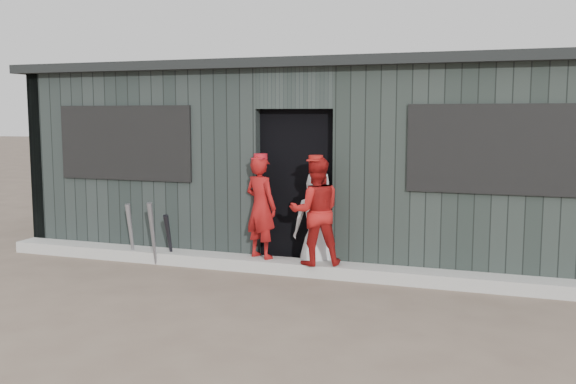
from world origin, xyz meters
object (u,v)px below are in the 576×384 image
at_px(player_red_left, 261,207).
at_px(player_grey_back, 318,221).
at_px(bat_right, 169,239).
at_px(dugout, 327,159).
at_px(bat_left, 131,233).
at_px(player_red_right, 315,211).
at_px(bat_mid, 153,234).

height_order(player_red_left, player_grey_back, player_red_left).
xyz_separation_m(bat_right, dugout, (1.61, 1.77, 0.95)).
height_order(bat_right, player_red_left, player_red_left).
height_order(bat_left, player_grey_back, player_grey_back).
bearing_deg(bat_left, dugout, 40.66).
distance_m(player_red_left, player_red_right, 0.76).
height_order(bat_left, dugout, dugout).
bearing_deg(dugout, player_red_left, -103.07).
xyz_separation_m(bat_mid, player_grey_back, (2.05, 0.51, 0.20)).
height_order(bat_mid, bat_right, bat_mid).
xyz_separation_m(bat_left, bat_right, (0.53, 0.06, -0.06)).
xyz_separation_m(player_red_left, player_red_right, (0.75, -0.12, 0.00)).
distance_m(player_red_right, player_grey_back, 0.39).
xyz_separation_m(bat_mid, player_red_left, (1.37, 0.29, 0.37)).
bearing_deg(bat_right, player_grey_back, 10.40).
xyz_separation_m(bat_left, player_grey_back, (2.43, 0.41, 0.23)).
relative_size(bat_mid, bat_right, 1.22).
bearing_deg(bat_right, bat_mid, -132.18).
bearing_deg(dugout, player_red_right, -78.28).
xyz_separation_m(bat_mid, player_red_right, (2.12, 0.17, 0.37)).
distance_m(bat_right, dugout, 2.57).
height_order(player_red_left, player_red_right, player_red_right).
bearing_deg(player_red_right, bat_left, -22.70).
height_order(bat_right, player_red_right, player_red_right).
bearing_deg(dugout, player_grey_back, -78.18).
distance_m(bat_mid, player_red_right, 2.16).
xyz_separation_m(bat_left, player_red_left, (1.76, 0.20, 0.40)).
xyz_separation_m(bat_right, player_grey_back, (1.90, 0.35, 0.28)).
bearing_deg(player_red_right, bat_right, -24.11).
bearing_deg(bat_left, player_grey_back, 9.63).
relative_size(player_red_right, player_grey_back, 1.04).
distance_m(player_red_left, dugout, 1.76).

